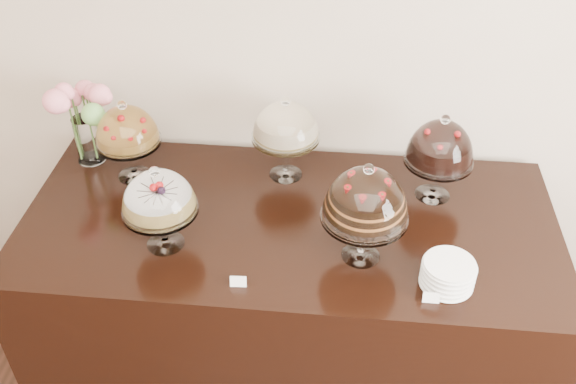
# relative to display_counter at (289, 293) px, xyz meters

# --- Properties ---
(wall_back) EXTENTS (5.00, 0.04, 3.00)m
(wall_back) POSITION_rel_display_counter_xyz_m (0.33, 0.55, 1.05)
(wall_back) COLOR beige
(wall_back) RESTS_ON ground
(display_counter) EXTENTS (2.20, 1.00, 0.90)m
(display_counter) POSITION_rel_display_counter_xyz_m (0.00, 0.00, 0.00)
(display_counter) COLOR black
(display_counter) RESTS_ON ground
(cake_stand_sugar_sponge) EXTENTS (0.29, 0.29, 0.37)m
(cake_stand_sugar_sponge) POSITION_rel_display_counter_xyz_m (-0.47, -0.20, 0.69)
(cake_stand_sugar_sponge) COLOR white
(cake_stand_sugar_sponge) RESTS_ON display_counter
(cake_stand_choco_layer) EXTENTS (0.32, 0.32, 0.43)m
(cake_stand_choco_layer) POSITION_rel_display_counter_xyz_m (0.29, -0.19, 0.73)
(cake_stand_choco_layer) COLOR white
(cake_stand_choco_layer) RESTS_ON display_counter
(cake_stand_cheesecake) EXTENTS (0.30, 0.30, 0.40)m
(cake_stand_cheesecake) POSITION_rel_display_counter_xyz_m (-0.05, 0.30, 0.71)
(cake_stand_cheesecake) COLOR white
(cake_stand_cheesecake) RESTS_ON display_counter
(cake_stand_dark_choco) EXTENTS (0.29, 0.29, 0.40)m
(cake_stand_dark_choco) POSITION_rel_display_counter_xyz_m (0.60, 0.22, 0.70)
(cake_stand_dark_choco) COLOR white
(cake_stand_dark_choco) RESTS_ON display_counter
(cake_stand_fruit_tart) EXTENTS (0.28, 0.28, 0.38)m
(cake_stand_fruit_tart) POSITION_rel_display_counter_xyz_m (-0.72, 0.23, 0.69)
(cake_stand_fruit_tart) COLOR white
(cake_stand_fruit_tart) RESTS_ON display_counter
(flower_vase) EXTENTS (0.25, 0.31, 0.42)m
(flower_vase) POSITION_rel_display_counter_xyz_m (-0.94, 0.32, 0.71)
(flower_vase) COLOR white
(flower_vase) RESTS_ON display_counter
(plate_stack) EXTENTS (0.19, 0.19, 0.10)m
(plate_stack) POSITION_rel_display_counter_xyz_m (0.61, -0.31, 0.50)
(plate_stack) COLOR white
(plate_stack) RESTS_ON display_counter
(price_card_left) EXTENTS (0.06, 0.02, 0.04)m
(price_card_left) POSITION_rel_display_counter_xyz_m (-0.15, -0.39, 0.47)
(price_card_left) COLOR white
(price_card_left) RESTS_ON display_counter
(price_card_right) EXTENTS (0.06, 0.02, 0.04)m
(price_card_right) POSITION_rel_display_counter_xyz_m (0.55, -0.40, 0.47)
(price_card_right) COLOR white
(price_card_right) RESTS_ON display_counter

